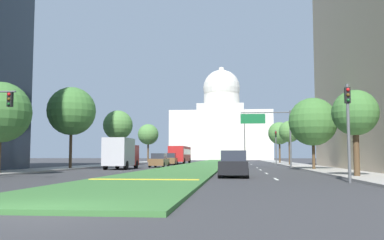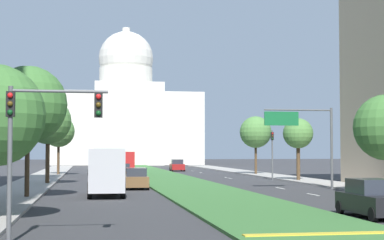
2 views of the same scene
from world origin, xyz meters
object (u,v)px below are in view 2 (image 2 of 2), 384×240
street_tree_right_far (298,134)px  sedan_far_horizon (96,169)px  sedan_midblock (136,179)px  sedan_distant (121,173)px  sedan_very_far (177,166)px  street_tree_left_distant (59,131)px  street_tree_right_distant (256,132)px  capitol_building (126,117)px  street_tree_left_mid (28,105)px  overhead_guide_sign (306,131)px  traffic_light_far_right (272,148)px  city_bus (120,162)px  traffic_light_near_left (36,128)px  box_truck_delivery (106,171)px  sedan_lead_stopped (373,199)px  street_tree_left_far (48,121)px

street_tree_right_far → sedan_far_horizon: street_tree_right_far is taller
sedan_midblock → sedan_far_horizon: bearing=95.7°
sedan_distant → sedan_very_far: bearing=72.0°
street_tree_right_far → sedan_far_horizon: size_ratio=1.50×
street_tree_left_distant → street_tree_right_distant: 24.78m
capitol_building → street_tree_left_mid: size_ratio=3.87×
overhead_guide_sign → capitol_building: bearing=95.3°
street_tree_right_far → sedan_far_horizon: 28.02m
sedan_very_far → capitol_building: bearing=95.7°
street_tree_right_far → sedan_very_far: (-7.46, 33.78, -3.92)m
traffic_light_far_right → sedan_very_far: bearing=101.0°
street_tree_left_distant → city_bus: (7.28, -8.23, -3.70)m
traffic_light_far_right → street_tree_left_mid: (-22.84, -22.18, 2.69)m
sedan_midblock → city_bus: 21.09m
traffic_light_near_left → street_tree_left_distant: street_tree_left_distant is taller
box_truck_delivery → capitol_building: bearing=86.0°
overhead_guide_sign → city_bus: size_ratio=0.59×
street_tree_right_far → city_bus: size_ratio=0.57×
capitol_building → sedan_lead_stopped: bearing=-87.7°
street_tree_left_mid → sedan_midblock: street_tree_left_mid is taller
traffic_light_far_right → sedan_far_horizon: bearing=138.8°
sedan_very_far → sedan_distant: bearing=-108.0°
capitol_building → sedan_far_horizon: 64.90m
overhead_guide_sign → sedan_far_horizon: size_ratio=1.55×
sedan_distant → city_bus: bearing=87.6°
street_tree_left_mid → street_tree_right_distant: size_ratio=1.14×
sedan_distant → sedan_midblock: bearing=-87.4°
traffic_light_near_left → overhead_guide_sign: size_ratio=0.80×
overhead_guide_sign → street_tree_left_distant: (-20.82, 32.02, 0.81)m
street_tree_right_distant → sedan_midblock: size_ratio=1.71×
street_tree_right_distant → box_truck_delivery: street_tree_right_distant is taller
overhead_guide_sign → street_tree_right_far: bearing=73.8°
street_tree_left_far → street_tree_left_distant: 21.55m
overhead_guide_sign → city_bus: bearing=119.6°
sedan_very_far → sedan_midblock: bearing=-102.3°
sedan_far_horizon → sedan_very_far: (12.30, 14.31, 0.05)m
sedan_distant → sedan_very_far: 32.23m
street_tree_left_far → overhead_guide_sign: bearing=-26.8°
traffic_light_far_right → street_tree_left_mid: bearing=-135.8°
sedan_lead_stopped → box_truck_delivery: bearing=128.1°
sedan_far_horizon → sedan_distant: bearing=-81.9°
sedan_midblock → sedan_distant: sedan_distant is taller
street_tree_left_mid → traffic_light_near_left: bearing=-83.7°
street_tree_right_far → sedan_distant: (-17.43, 3.13, -3.91)m
traffic_light_far_right → box_truck_delivery: bearing=-130.4°
box_truck_delivery → street_tree_left_far: bearing=107.1°
street_tree_left_far → street_tree_left_distant: (-0.08, 21.55, -0.25)m
sedan_distant → sedan_far_horizon: sedan_distant is taller
sedan_very_far → street_tree_left_distant: bearing=-140.5°
street_tree_left_mid → street_tree_left_distant: bearing=89.9°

